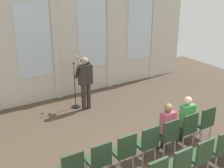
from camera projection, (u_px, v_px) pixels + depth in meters
rear_partition at (65, 38)px, 9.75m from camera, size 10.54×0.14×4.16m
speaker at (85, 79)px, 9.06m from camera, size 0.50×0.69×1.74m
mic_stand at (75, 98)px, 9.39m from camera, size 0.28×0.28×1.55m
chair_r0_c0 at (71, 168)px, 5.64m from camera, size 0.46×0.44×0.94m
chair_r0_c1 at (99, 158)px, 5.95m from camera, size 0.46×0.44×0.94m
chair_r0_c2 at (124, 149)px, 6.26m from camera, size 0.46×0.44×0.94m
chair_r0_c3 at (147, 141)px, 6.57m from camera, size 0.46×0.44×0.94m
chair_r0_c4 at (168, 134)px, 6.88m from camera, size 0.46×0.44×0.94m
audience_r0_c4 at (166, 125)px, 6.87m from camera, size 0.36×0.39×1.31m
chair_r0_c5 at (187, 127)px, 7.18m from camera, size 0.46×0.44×0.94m
audience_r0_c5 at (185, 118)px, 7.17m from camera, size 0.36×0.39×1.35m
chair_r0_c6 at (204, 121)px, 7.49m from camera, size 0.46×0.44×0.94m
chair_r1_c3 at (178, 164)px, 5.76m from camera, size 0.46×0.44×0.94m
chair_r1_c4 at (200, 155)px, 6.07m from camera, size 0.46×0.44×0.94m
chair_r1_c5 at (220, 146)px, 6.38m from camera, size 0.46×0.44×0.94m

